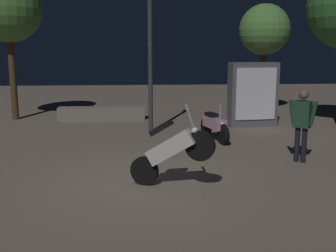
{
  "coord_description": "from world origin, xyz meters",
  "views": [
    {
      "loc": [
        -0.03,
        -7.9,
        2.68
      ],
      "look_at": [
        0.52,
        0.63,
        1.0
      ],
      "focal_mm": 44.56,
      "sensor_mm": 36.0,
      "label": 1
    }
  ],
  "objects_px": {
    "streetlamp_near": "(150,29)",
    "motorcycle_pink_parked_left": "(214,125)",
    "motorcycle_white_foreground": "(171,150)",
    "person_rider_beside": "(302,119)",
    "kiosk_billboard": "(253,94)"
  },
  "relations": [
    {
      "from": "motorcycle_white_foreground",
      "to": "person_rider_beside",
      "type": "height_order",
      "value": "person_rider_beside"
    },
    {
      "from": "motorcycle_pink_parked_left",
      "to": "streetlamp_near",
      "type": "relative_size",
      "value": 0.33
    },
    {
      "from": "motorcycle_white_foreground",
      "to": "person_rider_beside",
      "type": "relative_size",
      "value": 0.97
    },
    {
      "from": "person_rider_beside",
      "to": "kiosk_billboard",
      "type": "bearing_deg",
      "value": 38.91
    },
    {
      "from": "streetlamp_near",
      "to": "motorcycle_pink_parked_left",
      "type": "bearing_deg",
      "value": -36.22
    },
    {
      "from": "person_rider_beside",
      "to": "motorcycle_white_foreground",
      "type": "bearing_deg",
      "value": 156.21
    },
    {
      "from": "kiosk_billboard",
      "to": "streetlamp_near",
      "type": "bearing_deg",
      "value": 5.5
    },
    {
      "from": "person_rider_beside",
      "to": "motorcycle_pink_parked_left",
      "type": "bearing_deg",
      "value": 74.01
    },
    {
      "from": "motorcycle_white_foreground",
      "to": "kiosk_billboard",
      "type": "relative_size",
      "value": 0.78
    },
    {
      "from": "motorcycle_pink_parked_left",
      "to": "motorcycle_white_foreground",
      "type": "bearing_deg",
      "value": -37.29
    },
    {
      "from": "motorcycle_white_foreground",
      "to": "streetlamp_near",
      "type": "relative_size",
      "value": 0.33
    },
    {
      "from": "motorcycle_pink_parked_left",
      "to": "person_rider_beside",
      "type": "height_order",
      "value": "person_rider_beside"
    },
    {
      "from": "motorcycle_white_foreground",
      "to": "motorcycle_pink_parked_left",
      "type": "distance_m",
      "value": 4.18
    },
    {
      "from": "person_rider_beside",
      "to": "streetlamp_near",
      "type": "distance_m",
      "value": 5.36
    },
    {
      "from": "motorcycle_white_foreground",
      "to": "person_rider_beside",
      "type": "bearing_deg",
      "value": 49.5
    }
  ]
}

